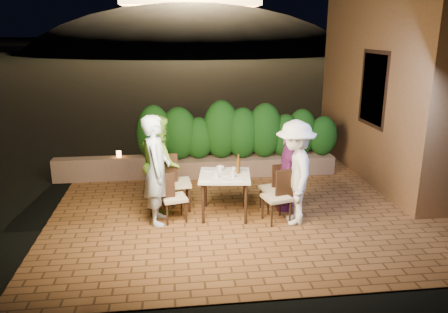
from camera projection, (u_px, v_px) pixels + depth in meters
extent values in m
plane|color=black|center=(250.00, 217.00, 7.72)|extent=(400.00, 400.00, 0.00)
cube|color=brown|center=(246.00, 209.00, 8.21)|extent=(7.00, 6.00, 0.15)
cube|color=brown|center=(401.00, 62.00, 9.34)|extent=(1.60, 5.00, 5.00)
cube|color=black|center=(375.00, 89.00, 8.91)|extent=(0.08, 1.00, 1.40)
cube|color=black|center=(374.00, 89.00, 8.91)|extent=(0.06, 1.15, 1.55)
cube|color=#7A5F4E|center=(241.00, 166.00, 9.87)|extent=(4.20, 0.55, 0.40)
cube|color=#7A5F4E|center=(105.00, 169.00, 9.51)|extent=(2.20, 0.30, 0.50)
ellipsoid|color=black|center=(192.00, 79.00, 66.24)|extent=(52.00, 40.00, 22.00)
cylinder|color=white|center=(206.00, 179.00, 7.32)|extent=(0.21, 0.21, 0.01)
cylinder|color=white|center=(210.00, 170.00, 7.79)|extent=(0.20, 0.20, 0.01)
cylinder|color=white|center=(239.00, 179.00, 7.31)|extent=(0.20, 0.20, 0.01)
cylinder|color=white|center=(239.00, 170.00, 7.78)|extent=(0.23, 0.23, 0.01)
cylinder|color=white|center=(225.00, 174.00, 7.56)|extent=(0.21, 0.21, 0.01)
cylinder|color=white|center=(229.00, 180.00, 7.25)|extent=(0.19, 0.19, 0.01)
cylinder|color=silver|center=(216.00, 175.00, 7.38)|extent=(0.06, 0.06, 0.10)
cylinder|color=silver|center=(220.00, 168.00, 7.72)|extent=(0.06, 0.06, 0.11)
cylinder|color=silver|center=(233.00, 174.00, 7.40)|extent=(0.07, 0.07, 0.11)
cylinder|color=silver|center=(234.00, 170.00, 7.65)|extent=(0.06, 0.06, 0.10)
imported|color=white|center=(220.00, 168.00, 7.86)|extent=(0.17, 0.17, 0.04)
imported|color=#C0DBF7|center=(157.00, 170.00, 7.21)|extent=(0.47, 0.69, 1.86)
imported|color=#7DBE3B|center=(160.00, 163.00, 7.82)|extent=(0.81, 0.96, 1.74)
imported|color=white|center=(295.00, 173.00, 7.23)|extent=(0.77, 1.20, 1.76)
imported|color=#762878|center=(289.00, 167.00, 7.79)|extent=(0.68, 1.01, 1.60)
cylinder|color=orange|center=(119.00, 154.00, 9.45)|extent=(0.10, 0.10, 0.14)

